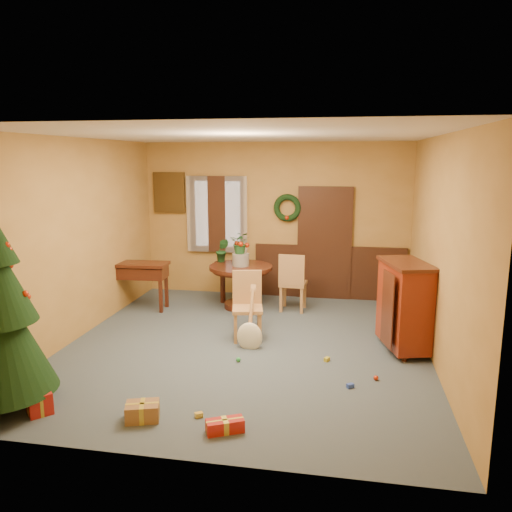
% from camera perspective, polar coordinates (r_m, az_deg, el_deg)
% --- Properties ---
extents(room_envelope, '(5.50, 5.50, 5.50)m').
position_cam_1_polar(room_envelope, '(9.41, 3.31, 2.01)').
color(room_envelope, '#384451').
rests_on(room_envelope, ground).
extents(dining_table, '(1.11, 1.11, 0.76)m').
position_cam_1_polar(dining_table, '(8.76, -1.74, -2.57)').
color(dining_table, black).
rests_on(dining_table, floor).
extents(urn, '(0.29, 0.29, 0.22)m').
position_cam_1_polar(urn, '(8.68, -1.76, -0.42)').
color(urn, slate).
rests_on(urn, dining_table).
extents(centerpiece_plant, '(0.34, 0.30, 0.38)m').
position_cam_1_polar(centerpiece_plant, '(8.63, -1.77, 1.52)').
color(centerpiece_plant, '#1E4C23').
rests_on(centerpiece_plant, urn).
extents(chair_near, '(0.51, 0.51, 0.99)m').
position_cam_1_polar(chair_near, '(7.32, -1.00, -5.35)').
color(chair_near, '#A26940').
rests_on(chair_near, floor).
extents(chair_far, '(0.47, 0.47, 1.02)m').
position_cam_1_polar(chair_far, '(8.57, 4.19, -2.82)').
color(chair_far, '#A26940').
rests_on(chair_far, floor).
extents(guitar, '(0.37, 0.55, 0.83)m').
position_cam_1_polar(guitar, '(6.93, -0.74, -7.25)').
color(guitar, '#EEEAC6').
rests_on(guitar, floor).
extents(plant_stand, '(0.30, 0.30, 0.76)m').
position_cam_1_polar(plant_stand, '(9.10, -3.83, -2.44)').
color(plant_stand, black).
rests_on(plant_stand, floor).
extents(stand_plant, '(0.25, 0.22, 0.43)m').
position_cam_1_polar(stand_plant, '(9.00, -3.87, 0.66)').
color(stand_plant, '#19471E').
rests_on(stand_plant, plant_stand).
extents(writing_desk, '(0.96, 0.51, 0.83)m').
position_cam_1_polar(writing_desk, '(8.89, -13.01, -2.04)').
color(writing_desk, black).
rests_on(writing_desk, floor).
extents(sideboard, '(0.75, 1.07, 1.24)m').
position_cam_1_polar(sideboard, '(7.09, 16.60, -5.24)').
color(sideboard, '#5D190A').
rests_on(sideboard, floor).
extents(gift_a, '(0.39, 0.33, 0.18)m').
position_cam_1_polar(gift_a, '(5.41, -12.84, -16.93)').
color(gift_a, brown).
rests_on(gift_a, floor).
extents(gift_b, '(0.33, 0.33, 0.24)m').
position_cam_1_polar(gift_b, '(5.84, -23.51, -15.13)').
color(gift_b, '#A81D16').
rests_on(gift_b, floor).
extents(gift_c, '(0.30, 0.28, 0.14)m').
position_cam_1_polar(gift_c, '(6.49, -23.82, -12.91)').
color(gift_c, brown).
rests_on(gift_c, floor).
extents(gift_d, '(0.39, 0.29, 0.13)m').
position_cam_1_polar(gift_d, '(5.11, -3.57, -18.80)').
color(gift_d, '#A81D16').
rests_on(gift_d, floor).
extents(toy_a, '(0.09, 0.09, 0.05)m').
position_cam_1_polar(toy_a, '(6.05, 10.73, -14.36)').
color(toy_a, '#2A47B6').
rests_on(toy_a, floor).
extents(toy_b, '(0.06, 0.06, 0.06)m').
position_cam_1_polar(toy_b, '(6.63, -2.03, -11.75)').
color(toy_b, green).
rests_on(toy_b, floor).
extents(toy_c, '(0.08, 0.09, 0.05)m').
position_cam_1_polar(toy_c, '(6.71, 8.10, -11.61)').
color(toy_c, gold).
rests_on(toy_c, floor).
extents(toy_d, '(0.06, 0.06, 0.06)m').
position_cam_1_polar(toy_d, '(6.29, 13.55, -13.40)').
color(toy_d, '#BA2A0C').
rests_on(toy_d, floor).
extents(toy_e, '(0.09, 0.09, 0.05)m').
position_cam_1_polar(toy_e, '(5.39, -6.55, -17.59)').
color(toy_e, gold).
rests_on(toy_e, floor).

